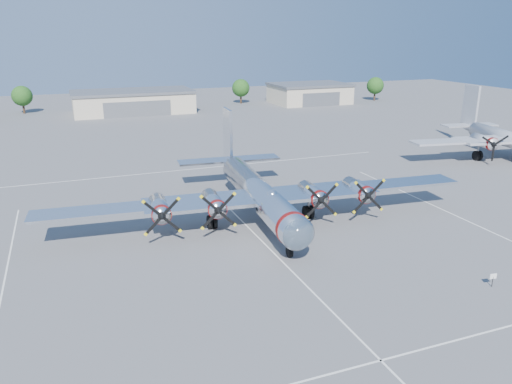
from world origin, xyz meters
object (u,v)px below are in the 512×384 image
object	(u,v)px
tree_far_east	(375,86)
tree_east	(241,88)
twin_engine_east	(500,157)
tree_west	(22,96)
hangar_center	(133,101)
info_placard	(493,278)
main_bomber_b29	(256,217)
hangar_east	(309,93)

from	to	relation	value
tree_far_east	tree_east	bearing A→B (deg)	168.11
tree_far_east	twin_engine_east	size ratio (longest dim) A/B	0.21
tree_west	hangar_center	bearing A→B (deg)	-17.82
info_placard	main_bomber_b29	bearing A→B (deg)	126.01
hangar_east	tree_west	bearing A→B (deg)	173.72
hangar_east	info_placard	xyz separation A→B (m)	(-34.66, -99.34, -1.93)
tree_east	tree_far_east	distance (m)	38.83
tree_east	info_placard	size ratio (longest dim) A/B	5.95
main_bomber_b29	info_placard	distance (m)	23.84
tree_west	info_placard	distance (m)	114.07
hangar_east	tree_west	size ratio (longest dim) A/B	3.10
hangar_east	tree_far_east	size ratio (longest dim) A/B	3.10
tree_west	tree_east	xyz separation A→B (m)	(55.00, -2.00, 0.00)
hangar_center	hangar_east	distance (m)	48.00
info_placard	hangar_center	bearing A→B (deg)	104.81
hangar_east	tree_west	distance (m)	73.46
tree_west	tree_far_east	world-z (taller)	same
hangar_center	info_placard	size ratio (longest dim) A/B	25.65
tree_east	main_bomber_b29	xyz separation A→B (m)	(-28.16, -84.50, -4.22)
hangar_east	main_bomber_b29	bearing A→B (deg)	-120.47
hangar_center	tree_far_east	xyz separation A→B (m)	(68.00, -1.96, 1.51)
main_bomber_b29	hangar_east	bearing A→B (deg)	64.37
tree_far_east	main_bomber_b29	distance (m)	101.23
tree_east	twin_engine_east	distance (m)	75.44
hangar_east	main_bomber_b29	xyz separation A→B (m)	(-46.16, -78.47, -2.71)
hangar_center	tree_west	xyz separation A→B (m)	(-25.00, 8.04, 1.51)
tree_west	tree_east	distance (m)	55.04
main_bomber_b29	tree_far_east	bearing A→B (deg)	53.98
tree_far_east	main_bomber_b29	size ratio (longest dim) A/B	0.15
hangar_center	main_bomber_b29	world-z (taller)	hangar_center
tree_far_east	info_placard	size ratio (longest dim) A/B	5.95
hangar_center	twin_engine_east	bearing A→B (deg)	-54.61
tree_far_east	main_bomber_b29	bearing A→B (deg)	-130.85
tree_east	info_placard	bearing A→B (deg)	-98.98
twin_engine_east	hangar_center	bearing A→B (deg)	134.84
hangar_east	info_placard	world-z (taller)	hangar_east
twin_engine_east	info_placard	bearing A→B (deg)	-127.47
twin_engine_east	info_placard	size ratio (longest dim) A/B	29.02
hangar_center	main_bomber_b29	bearing A→B (deg)	-88.66
twin_engine_east	tree_west	bearing A→B (deg)	143.48
hangar_center	info_placard	world-z (taller)	hangar_center
info_placard	hangar_east	bearing A→B (deg)	77.93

